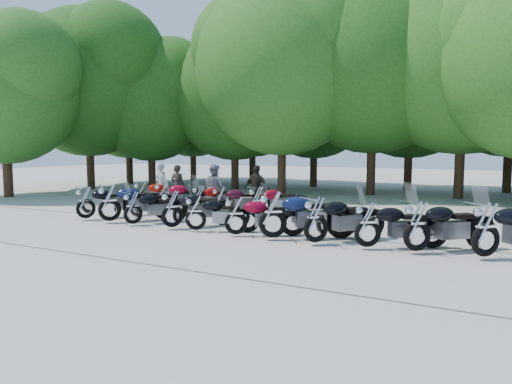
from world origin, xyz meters
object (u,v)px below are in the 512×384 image
at_px(motorcycle_3, 172,207).
at_px(motorcycle_4, 196,212).
at_px(motorcycle_11, 142,193).
at_px(rider_1, 215,188).
at_px(motorcycle_2, 133,206).
at_px(motorcycle_6, 273,213).
at_px(motorcycle_7, 316,218).
at_px(motorcycle_13, 200,198).
at_px(motorcycle_1, 109,201).
at_px(motorcycle_14, 221,200).
at_px(motorcycle_12, 163,195).
at_px(motorcycle_0, 86,201).
at_px(motorcycle_9, 417,224).
at_px(rider_0, 162,184).
at_px(motorcycle_5, 236,214).
at_px(rider_2, 257,189).
at_px(motorcycle_8, 368,223).
at_px(motorcycle_10, 486,228).
at_px(rider_3, 178,186).

distance_m(motorcycle_3, motorcycle_4, 0.84).
bearing_deg(motorcycle_11, rider_1, -113.70).
height_order(motorcycle_2, motorcycle_6, motorcycle_6).
relative_size(motorcycle_2, motorcycle_7, 0.89).
xyz_separation_m(motorcycle_6, motorcycle_13, (-4.27, 2.95, -0.12)).
height_order(motorcycle_1, motorcycle_14, motorcycle_1).
xyz_separation_m(motorcycle_7, rider_1, (-5.38, 3.88, 0.22)).
bearing_deg(motorcycle_2, motorcycle_12, -42.76).
bearing_deg(motorcycle_0, motorcycle_9, -154.00).
height_order(motorcycle_9, rider_0, rider_0).
relative_size(motorcycle_5, rider_2, 1.23).
distance_m(motorcycle_3, motorcycle_8, 5.68).
bearing_deg(motorcycle_6, motorcycle_3, 53.84).
height_order(motorcycle_9, motorcycle_13, motorcycle_9).
xyz_separation_m(motorcycle_4, motorcycle_14, (-0.95, 2.85, 0.01)).
relative_size(motorcycle_0, motorcycle_9, 0.93).
distance_m(motorcycle_9, rider_2, 7.60).
distance_m(motorcycle_5, rider_1, 4.95).
bearing_deg(motorcycle_11, motorcycle_3, -169.51).
height_order(motorcycle_5, rider_2, rider_2).
bearing_deg(rider_0, motorcycle_4, 146.48).
xyz_separation_m(motorcycle_5, motorcycle_12, (-4.72, 2.84, 0.03)).
relative_size(motorcycle_7, motorcycle_12, 1.05).
bearing_deg(motorcycle_7, motorcycle_5, 36.37).
bearing_deg(motorcycle_8, motorcycle_4, 56.68).
relative_size(motorcycle_10, rider_0, 1.39).
distance_m(motorcycle_6, motorcycle_13, 5.19).
height_order(motorcycle_2, motorcycle_13, motorcycle_2).
height_order(motorcycle_13, rider_0, rider_0).
height_order(motorcycle_3, motorcycle_14, motorcycle_3).
xyz_separation_m(motorcycle_9, motorcycle_12, (-9.30, 2.73, -0.03)).
bearing_deg(rider_0, motorcycle_12, 139.56).
xyz_separation_m(motorcycle_3, motorcycle_5, (2.18, -0.09, -0.04)).
height_order(motorcycle_5, rider_1, rider_1).
xyz_separation_m(motorcycle_5, motorcycle_10, (5.93, 0.20, 0.09)).
relative_size(motorcycle_4, motorcycle_9, 0.86).
bearing_deg(motorcycle_1, motorcycle_4, -144.28).
bearing_deg(rider_3, rider_1, 162.14).
height_order(motorcycle_4, motorcycle_12, motorcycle_12).
relative_size(motorcycle_11, rider_1, 1.27).
bearing_deg(motorcycle_3, motorcycle_5, -148.83).
distance_m(motorcycle_10, motorcycle_11, 12.10).
distance_m(motorcycle_10, rider_3, 11.84).
height_order(motorcycle_4, motorcycle_7, motorcycle_7).
xyz_separation_m(motorcycle_3, motorcycle_8, (5.68, -0.06, -0.02)).
xyz_separation_m(rider_0, rider_1, (2.92, -0.55, 0.01)).
bearing_deg(motorcycle_9, motorcycle_3, 47.23).
xyz_separation_m(motorcycle_13, motorcycle_14, (0.90, -0.05, -0.01)).
distance_m(motorcycle_3, motorcycle_6, 3.27).
xyz_separation_m(motorcycle_9, rider_3, (-9.75, 4.20, 0.18)).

